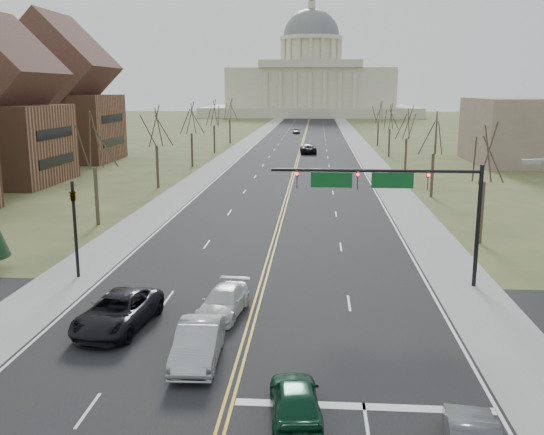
% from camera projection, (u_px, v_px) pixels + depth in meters
% --- Properties ---
extents(ground, '(600.00, 600.00, 0.00)m').
position_uv_depth(ground, '(233.00, 389.00, 23.51)').
color(ground, '#414C26').
rests_on(ground, ground).
extents(road, '(20.00, 380.00, 0.01)m').
position_uv_depth(road, '(302.00, 143.00, 130.81)').
color(road, black).
rests_on(road, ground).
extents(cross_road, '(120.00, 14.00, 0.01)m').
position_uv_depth(cross_road, '(250.00, 329.00, 29.36)').
color(cross_road, black).
rests_on(cross_road, ground).
extents(sidewalk_left, '(4.00, 380.00, 0.03)m').
position_uv_depth(sidewalk_left, '(247.00, 142.00, 131.67)').
color(sidewalk_left, gray).
rests_on(sidewalk_left, ground).
extents(sidewalk_right, '(4.00, 380.00, 0.03)m').
position_uv_depth(sidewalk_right, '(358.00, 143.00, 129.94)').
color(sidewalk_right, gray).
rests_on(sidewalk_right, ground).
extents(center_line, '(0.42, 380.00, 0.01)m').
position_uv_depth(center_line, '(302.00, 143.00, 130.81)').
color(center_line, gold).
rests_on(center_line, road).
extents(edge_line_left, '(0.15, 380.00, 0.01)m').
position_uv_depth(edge_line_left, '(257.00, 143.00, 131.52)').
color(edge_line_left, silver).
rests_on(edge_line_left, road).
extents(edge_line_right, '(0.15, 380.00, 0.01)m').
position_uv_depth(edge_line_right, '(348.00, 143.00, 130.10)').
color(edge_line_right, silver).
rests_on(edge_line_right, road).
extents(stop_bar, '(9.50, 0.50, 0.01)m').
position_uv_depth(stop_bar, '(364.00, 406.00, 22.17)').
color(stop_bar, silver).
rests_on(stop_bar, road).
extents(capitol, '(90.00, 60.00, 50.00)m').
position_uv_depth(capitol, '(311.00, 82.00, 264.34)').
color(capitol, beige).
rests_on(capitol, ground).
extents(signal_mast, '(12.12, 0.44, 7.20)m').
position_uv_depth(signal_mast, '(391.00, 189.00, 34.94)').
color(signal_mast, black).
rests_on(signal_mast, ground).
extents(signal_left, '(0.32, 0.36, 6.00)m').
position_uv_depth(signal_left, '(74.00, 218.00, 36.74)').
color(signal_left, black).
rests_on(signal_left, ground).
extents(tree_r_0, '(3.74, 3.74, 8.50)m').
position_uv_depth(tree_r_0, '(486.00, 157.00, 44.44)').
color(tree_r_0, '#352B1F').
rests_on(tree_r_0, ground).
extents(tree_l_0, '(3.96, 3.96, 9.00)m').
position_uv_depth(tree_l_0, '(93.00, 144.00, 50.50)').
color(tree_l_0, '#352B1F').
rests_on(tree_l_0, ground).
extents(tree_r_1, '(3.74, 3.74, 8.50)m').
position_uv_depth(tree_r_1, '(434.00, 136.00, 63.95)').
color(tree_r_1, '#352B1F').
rests_on(tree_r_1, ground).
extents(tree_l_1, '(3.96, 3.96, 9.00)m').
position_uv_depth(tree_l_1, '(156.00, 128.00, 70.01)').
color(tree_l_1, '#352B1F').
rests_on(tree_l_1, ground).
extents(tree_r_2, '(3.74, 3.74, 8.50)m').
position_uv_depth(tree_r_2, '(407.00, 125.00, 83.46)').
color(tree_r_2, '#352B1F').
rests_on(tree_r_2, ground).
extents(tree_l_2, '(3.96, 3.96, 9.00)m').
position_uv_depth(tree_l_2, '(191.00, 120.00, 89.52)').
color(tree_l_2, '#352B1F').
rests_on(tree_l_2, ground).
extents(tree_r_3, '(3.74, 3.74, 8.50)m').
position_uv_depth(tree_r_3, '(390.00, 118.00, 102.97)').
color(tree_r_3, '#352B1F').
rests_on(tree_r_3, ground).
extents(tree_l_3, '(3.96, 3.96, 9.00)m').
position_uv_depth(tree_l_3, '(214.00, 114.00, 109.03)').
color(tree_l_3, '#352B1F').
rests_on(tree_l_3, ground).
extents(tree_r_4, '(3.74, 3.74, 8.50)m').
position_uv_depth(tree_r_4, '(379.00, 114.00, 122.48)').
color(tree_r_4, '#352B1F').
rests_on(tree_r_4, ground).
extents(tree_l_4, '(3.96, 3.96, 9.00)m').
position_uv_depth(tree_l_4, '(230.00, 110.00, 128.54)').
color(tree_l_4, '#352B1F').
rests_on(tree_l_4, ground).
extents(bldg_left_far, '(17.10, 14.28, 23.25)m').
position_uv_depth(bldg_left_far, '(59.00, 101.00, 96.46)').
color(bldg_left_far, brown).
rests_on(bldg_left_far, ground).
extents(car_nb_inner_lead, '(2.19, 4.46, 1.47)m').
position_uv_depth(car_nb_inner_lead, '(295.00, 399.00, 21.23)').
color(car_nb_inner_lead, '#0C3823').
rests_on(car_nb_inner_lead, road).
extents(car_sb_inner_lead, '(1.96, 5.13, 1.67)m').
position_uv_depth(car_sb_inner_lead, '(198.00, 343.00, 25.69)').
color(car_sb_inner_lead, '#94979B').
rests_on(car_sb_inner_lead, road).
extents(car_sb_outer_lead, '(3.46, 6.28, 1.67)m').
position_uv_depth(car_sb_outer_lead, '(118.00, 312.00, 29.30)').
color(car_sb_outer_lead, black).
rests_on(car_sb_outer_lead, road).
extents(car_sb_inner_second, '(2.57, 5.01, 1.39)m').
position_uv_depth(car_sb_inner_second, '(224.00, 302.00, 31.07)').
color(car_sb_inner_second, silver).
rests_on(car_sb_inner_second, road).
extents(car_far_nb, '(3.20, 6.22, 1.68)m').
position_uv_depth(car_far_nb, '(308.00, 149.00, 109.24)').
color(car_far_nb, black).
rests_on(car_far_nb, road).
extents(car_far_sb, '(2.20, 4.40, 1.44)m').
position_uv_depth(car_far_sb, '(296.00, 131.00, 157.24)').
color(car_far_sb, '#47494E').
rests_on(car_far_sb, road).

